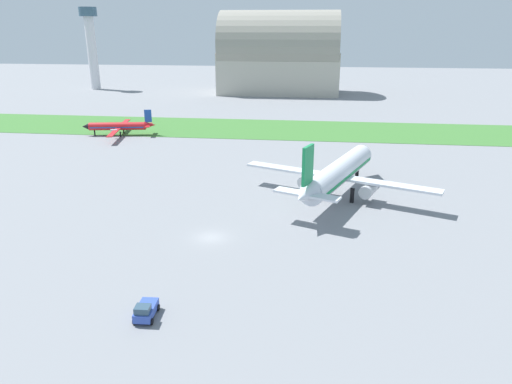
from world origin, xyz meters
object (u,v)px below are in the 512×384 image
airplane_taxiing_turboprop (119,126)px  airplane_midfield_jet (338,173)px  control_tower (91,42)px  pushback_tug_near_gate (146,310)px

airplane_taxiing_turboprop → airplane_midfield_jet: 72.24m
airplane_midfield_jet → control_tower: control_tower is taller
airplane_taxiing_turboprop → pushback_tug_near_gate: airplane_taxiing_turboprop is taller
airplane_midfield_jet → pushback_tug_near_gate: (-21.12, -39.37, -3.55)m
airplane_midfield_jet → control_tower: size_ratio=0.91×
control_tower → pushback_tug_near_gate: bearing=-63.9°
airplane_midfield_jet → control_tower: (-108.18, 138.46, 17.14)m
pushback_tug_near_gate → control_tower: 199.08m
airplane_taxiing_turboprop → pushback_tug_near_gate: size_ratio=6.33×
airplane_taxiing_turboprop → control_tower: bearing=-71.9°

